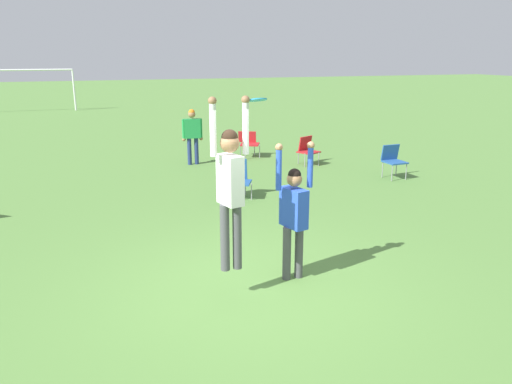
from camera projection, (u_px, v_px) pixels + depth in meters
name	position (u px, v px, depth m)	size (l,w,h in m)	color
ground_plane	(254.00, 287.00, 6.96)	(120.00, 120.00, 0.00)	#56843D
person_jumping	(230.00, 180.00, 6.27)	(0.52, 0.41, 2.26)	#4C4C51
person_defending	(294.00, 209.00, 6.98)	(0.58, 0.46, 1.99)	#4C4C51
frisbee	(258.00, 100.00, 6.17)	(0.24, 0.23, 0.07)	#2D9EDB
camping_chair_1	(238.00, 176.00, 11.22)	(0.69, 0.75, 0.88)	gray
camping_chair_2	(393.00, 158.00, 12.99)	(0.52, 0.56, 0.87)	gray
camping_chair_3	(307.00, 149.00, 14.63)	(0.70, 0.76, 0.81)	gray
camping_chair_4	(249.00, 142.00, 15.69)	(0.75, 0.80, 0.79)	gray
person_spectator_near	(192.00, 132.00, 14.49)	(0.62, 0.25, 1.62)	navy
soccer_goal	(5.00, 79.00, 27.26)	(7.10, 0.10, 2.35)	white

